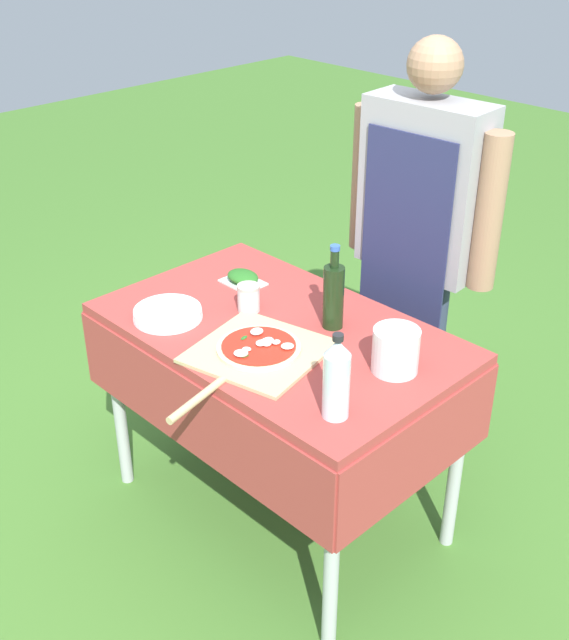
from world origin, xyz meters
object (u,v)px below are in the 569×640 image
object	(u,v)px
water_bottle	(336,378)
herb_container	(243,278)
prep_table	(279,354)
mixing_tub	(396,350)
plate_stack	(168,314)
oil_bottle	(333,295)
pizza_on_peel	(256,351)
person_cook	(420,229)
sauce_jar	(249,299)

from	to	relation	value
water_bottle	herb_container	size ratio (longest dim) A/B	1.69
prep_table	herb_container	distance (m)	0.37
mixing_tub	plate_stack	bearing A→B (deg)	-158.32
water_bottle	herb_container	world-z (taller)	water_bottle
oil_bottle	pizza_on_peel	bearing A→B (deg)	-98.21
prep_table	person_cook	bearing A→B (deg)	83.64
prep_table	oil_bottle	size ratio (longest dim) A/B	4.19
plate_stack	oil_bottle	bearing A→B (deg)	39.89
water_bottle	plate_stack	distance (m)	0.77
prep_table	pizza_on_peel	distance (m)	0.22
person_cook	plate_stack	bearing A→B (deg)	62.91
plate_stack	sauce_jar	bearing A→B (deg)	57.12
oil_bottle	mixing_tub	size ratio (longest dim) A/B	2.05
prep_table	pizza_on_peel	size ratio (longest dim) A/B	1.88
prep_table	water_bottle	bearing A→B (deg)	-26.26
pizza_on_peel	oil_bottle	bearing A→B (deg)	69.12
pizza_on_peel	herb_container	distance (m)	0.50
mixing_tub	sauce_jar	distance (m)	0.59
person_cook	herb_container	size ratio (longest dim) A/B	10.74
prep_table	plate_stack	xyz separation A→B (m)	(-0.31, -0.22, 0.12)
sauce_jar	herb_container	bearing A→B (deg)	143.59
prep_table	herb_container	xyz separation A→B (m)	(-0.32, 0.13, 0.12)
sauce_jar	prep_table	bearing A→B (deg)	-3.88
oil_bottle	water_bottle	size ratio (longest dim) A/B	1.12
pizza_on_peel	herb_container	size ratio (longest dim) A/B	4.24
pizza_on_peel	person_cook	bearing A→B (deg)	77.54
prep_table	mixing_tub	distance (m)	0.47
pizza_on_peel	plate_stack	xyz separation A→B (m)	(-0.38, -0.05, 0.00)
person_cook	prep_table	bearing A→B (deg)	80.12
pizza_on_peel	prep_table	bearing A→B (deg)	101.39
water_bottle	mixing_tub	size ratio (longest dim) A/B	1.82
plate_stack	person_cook	bearing A→B (deg)	66.44
herb_container	mixing_tub	xyz separation A→B (m)	(0.75, -0.06, 0.05)
mixing_tub	person_cook	bearing A→B (deg)	121.80
water_bottle	plate_stack	size ratio (longest dim) A/B	1.11
prep_table	water_bottle	size ratio (longest dim) A/B	4.70
oil_bottle	herb_container	bearing A→B (deg)	179.96
person_cook	water_bottle	xyz separation A→B (m)	(0.39, -0.87, -0.06)
water_bottle	oil_bottle	bearing A→B (deg)	133.37
person_cook	sauce_jar	distance (m)	0.69
pizza_on_peel	plate_stack	world-z (taller)	pizza_on_peel
person_cook	sauce_jar	bearing A→B (deg)	66.70
pizza_on_peel	oil_bottle	xyz separation A→B (m)	(0.04, 0.30, 0.10)
sauce_jar	pizza_on_peel	bearing A→B (deg)	-37.64
oil_bottle	sauce_jar	xyz separation A→B (m)	(-0.28, -0.12, -0.07)
water_bottle	sauce_jar	bearing A→B (deg)	158.93
person_cook	pizza_on_peel	world-z (taller)	person_cook
oil_bottle	herb_container	size ratio (longest dim) A/B	1.90
prep_table	mixing_tub	size ratio (longest dim) A/B	8.57
mixing_tub	water_bottle	bearing A→B (deg)	-84.16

